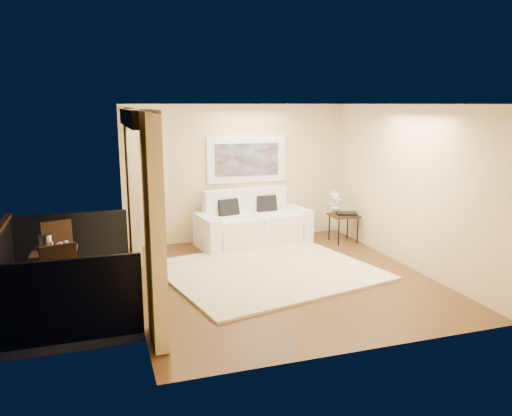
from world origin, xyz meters
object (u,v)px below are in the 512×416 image
side_table (344,217)px  orchid (335,202)px  sofa (252,224)px  bistro_table (55,256)px  balcony_chair_near (62,280)px  ice_bucket (46,242)px  balcony_chair_far (57,247)px

side_table → orchid: bearing=124.4°
side_table → sofa: bearing=164.1°
sofa → bistro_table: size_ratio=3.31×
balcony_chair_near → ice_bucket: 1.16m
balcony_chair_far → sofa: bearing=-174.8°
balcony_chair_near → sofa: bearing=22.6°
balcony_chair_near → orchid: bearing=9.0°
orchid → balcony_chair_near: bearing=-153.2°
orchid → sofa: bearing=168.7°
sofa → balcony_chair_far: bearing=-168.9°
orchid → side_table: bearing=-55.6°
bistro_table → balcony_chair_far: bearing=91.0°
ice_bucket → balcony_chair_near: bearing=-77.0°
sofa → balcony_chair_far: sofa is taller
side_table → ice_bucket: size_ratio=2.80×
sofa → ice_bucket: size_ratio=11.54×
side_table → balcony_chair_far: (-5.25, -0.77, 0.08)m
orchid → bistro_table: size_ratio=0.66×
sofa → balcony_chair_near: bearing=-148.5°
bistro_table → balcony_chair_far: (-0.01, 0.60, -0.03)m
orchid → balcony_chair_near: size_ratio=0.46×
bistro_table → balcony_chair_far: 0.60m
side_table → orchid: size_ratio=1.21×
bistro_table → ice_bucket: bearing=128.2°
side_table → balcony_chair_far: bearing=-171.6°
sofa → ice_bucket: bearing=-163.3°
balcony_chair_far → ice_bucket: bearing=62.6°
bistro_table → orchid: bearing=16.8°
orchid → bistro_table: orchid is taller
bistro_table → side_table: bearing=14.7°
ice_bucket → orchid: bearing=15.0°
orchid → balcony_chair_far: bearing=-169.6°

